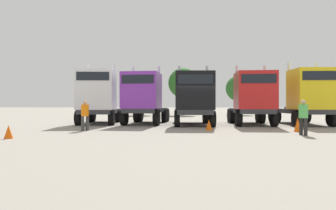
# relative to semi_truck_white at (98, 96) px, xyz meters

# --- Properties ---
(ground) EXTENTS (200.00, 200.00, 0.00)m
(ground) POSITION_rel_semi_truck_white_xyz_m (6.87, -1.81, -1.98)
(ground) COLOR gray
(semi_truck_white) EXTENTS (3.00, 5.90, 4.35)m
(semi_truck_white) POSITION_rel_semi_truck_white_xyz_m (0.00, 0.00, 0.00)
(semi_truck_white) COLOR #333338
(semi_truck_white) RESTS_ON ground
(semi_truck_purple) EXTENTS (3.09, 6.02, 4.15)m
(semi_truck_purple) POSITION_rel_semi_truck_white_xyz_m (3.24, 0.00, -0.12)
(semi_truck_purple) COLOR #333338
(semi_truck_purple) RESTS_ON ground
(semi_truck_black) EXTENTS (2.63, 5.97, 4.04)m
(semi_truck_black) POSITION_rel_semi_truck_white_xyz_m (6.67, -1.02, -0.17)
(semi_truck_black) COLOR #333338
(semi_truck_black) RESTS_ON ground
(semi_truck_red) EXTENTS (2.78, 5.77, 4.11)m
(semi_truck_red) POSITION_rel_semi_truck_white_xyz_m (10.65, -0.54, -0.12)
(semi_truck_red) COLOR #333338
(semi_truck_red) RESTS_ON ground
(semi_truck_yellow) EXTENTS (2.62, 6.12, 4.28)m
(semi_truck_yellow) POSITION_rel_semi_truck_white_xyz_m (14.23, -0.48, -0.08)
(semi_truck_yellow) COLOR #333338
(semi_truck_yellow) RESTS_ON ground
(visitor_in_hivis) EXTENTS (0.57, 0.57, 1.62)m
(visitor_in_hivis) POSITION_rel_semi_truck_white_xyz_m (0.69, -4.95, -1.05)
(visitor_in_hivis) COLOR #3B3B3B
(visitor_in_hivis) RESTS_ON ground
(visitor_with_camera) EXTENTS (0.51, 0.51, 1.63)m
(visitor_with_camera) POSITION_rel_semi_truck_white_xyz_m (11.41, -6.78, -1.04)
(visitor_with_camera) COLOR #282828
(visitor_with_camera) RESTS_ON ground
(traffic_cone_near) EXTENTS (0.36, 0.36, 0.58)m
(traffic_cone_near) POSITION_rel_semi_truck_white_xyz_m (7.35, -4.40, -1.69)
(traffic_cone_near) COLOR #F2590C
(traffic_cone_near) RESTS_ON ground
(traffic_cone_mid) EXTENTS (0.36, 0.36, 0.56)m
(traffic_cone_mid) POSITION_rel_semi_truck_white_xyz_m (-1.31, -8.59, -1.70)
(traffic_cone_mid) COLOR #F2590C
(traffic_cone_mid) RESTS_ON ground
(traffic_cone_far) EXTENTS (0.36, 0.36, 0.73)m
(traffic_cone_far) POSITION_rel_semi_truck_white_xyz_m (11.81, -5.11, -1.62)
(traffic_cone_far) COLOR #F2590C
(traffic_cone_far) RESTS_ON ground
(oak_far_left) EXTENTS (3.83, 3.83, 5.50)m
(oak_far_left) POSITION_rel_semi_truck_white_xyz_m (0.96, 16.93, 1.59)
(oak_far_left) COLOR #4C3823
(oak_far_left) RESTS_ON ground
(oak_far_centre) EXTENTS (3.83, 3.83, 6.02)m
(oak_far_centre) POSITION_rel_semi_truck_white_xyz_m (6.15, 17.01, 2.11)
(oak_far_centre) COLOR #4C3823
(oak_far_centre) RESTS_ON ground
(oak_far_right) EXTENTS (3.41, 3.41, 5.20)m
(oak_far_right) POSITION_rel_semi_truck_white_xyz_m (13.49, 18.74, 1.50)
(oak_far_right) COLOR #4C3823
(oak_far_right) RESTS_ON ground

